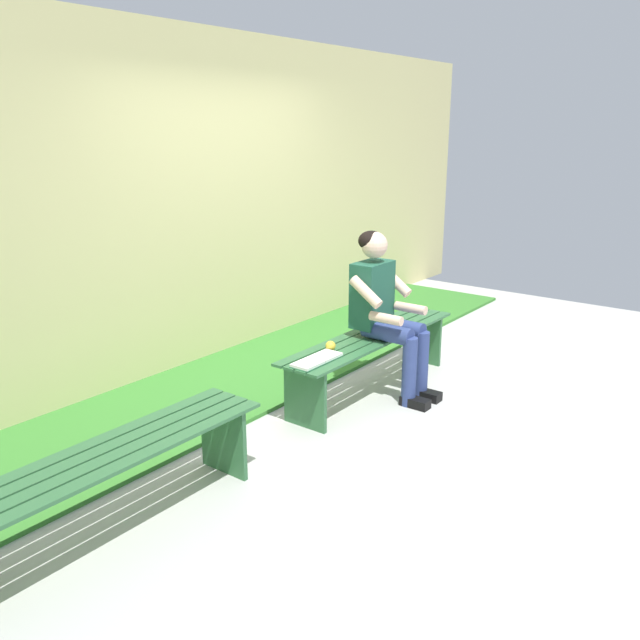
# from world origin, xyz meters

# --- Properties ---
(ground_plane) EXTENTS (10.00, 7.00, 0.04)m
(ground_plane) POSITION_xyz_m (1.22, 1.00, -0.02)
(ground_plane) COLOR #B2B2AD
(grass_strip) EXTENTS (9.00, 2.17, 0.03)m
(grass_strip) POSITION_xyz_m (1.22, -1.43, 0.01)
(grass_strip) COLOR #387A2D
(grass_strip) RESTS_ON ground
(brick_wall) EXTENTS (9.50, 0.24, 2.80)m
(brick_wall) POSITION_xyz_m (0.50, -1.69, 1.40)
(brick_wall) COLOR #D1C684
(brick_wall) RESTS_ON ground
(bench_near) EXTENTS (1.90, 0.40, 0.46)m
(bench_near) POSITION_xyz_m (0.00, 0.00, 0.35)
(bench_near) COLOR #2D6038
(bench_near) RESTS_ON ground
(bench_far) EXTENTS (1.90, 0.40, 0.46)m
(bench_far) POSITION_xyz_m (2.44, 0.00, 0.35)
(bench_far) COLOR #2D6038
(bench_far) RESTS_ON ground
(person_seated) EXTENTS (0.50, 0.69, 1.26)m
(person_seated) POSITION_xyz_m (-0.03, 0.10, 0.70)
(person_seated) COLOR #1E513D
(person_seated) RESTS_ON ground
(apple) EXTENTS (0.07, 0.07, 0.07)m
(apple) POSITION_xyz_m (0.49, -0.03, 0.50)
(apple) COLOR gold
(apple) RESTS_ON bench_near
(book_open) EXTENTS (0.41, 0.16, 0.02)m
(book_open) POSITION_xyz_m (0.73, 0.03, 0.47)
(book_open) COLOR white
(book_open) RESTS_ON bench_near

